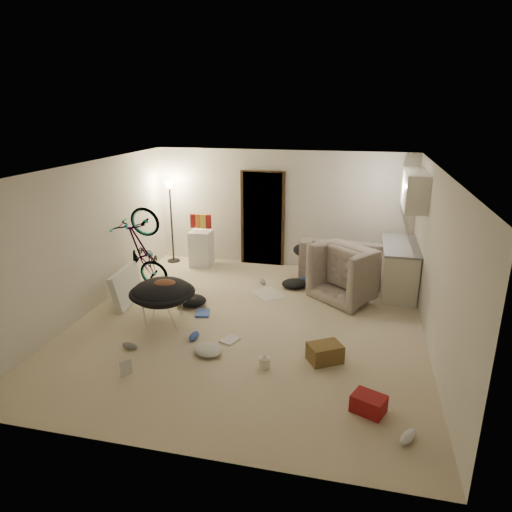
% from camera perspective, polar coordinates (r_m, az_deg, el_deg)
% --- Properties ---
extents(floor, '(5.50, 6.00, 0.02)m').
position_cam_1_polar(floor, '(7.49, -1.02, -8.49)').
color(floor, beige).
rests_on(floor, ground).
extents(ceiling, '(5.50, 6.00, 0.02)m').
position_cam_1_polar(ceiling, '(6.74, -1.14, 11.01)').
color(ceiling, white).
rests_on(ceiling, wall_back).
extents(wall_back, '(5.50, 0.02, 2.50)m').
position_cam_1_polar(wall_back, '(9.86, 3.20, 5.87)').
color(wall_back, silver).
rests_on(wall_back, floor).
extents(wall_front, '(5.50, 0.02, 2.50)m').
position_cam_1_polar(wall_front, '(4.38, -10.86, -10.88)').
color(wall_front, silver).
rests_on(wall_front, floor).
extents(wall_left, '(0.02, 6.00, 2.50)m').
position_cam_1_polar(wall_left, '(8.11, -20.35, 2.02)').
color(wall_left, silver).
rests_on(wall_left, floor).
extents(wall_right, '(0.02, 6.00, 2.50)m').
position_cam_1_polar(wall_right, '(6.91, 21.72, -0.86)').
color(wall_right, silver).
rests_on(wall_right, floor).
extents(doorway, '(0.85, 0.10, 2.04)m').
position_cam_1_polar(doorway, '(9.95, 0.86, 4.65)').
color(doorway, black).
rests_on(doorway, floor).
extents(door_trim, '(0.97, 0.04, 2.10)m').
position_cam_1_polar(door_trim, '(9.92, 0.82, 4.61)').
color(door_trim, '#352312').
rests_on(door_trim, floor).
extents(floor_lamp, '(0.28, 0.28, 1.81)m').
position_cam_1_polar(floor_lamp, '(10.20, -10.64, 6.32)').
color(floor_lamp, black).
rests_on(floor_lamp, floor).
extents(kitchen_counter, '(0.60, 1.50, 0.88)m').
position_cam_1_polar(kitchen_counter, '(9.01, 17.36, -1.53)').
color(kitchen_counter, beige).
rests_on(kitchen_counter, floor).
extents(counter_top, '(0.64, 1.54, 0.04)m').
position_cam_1_polar(counter_top, '(8.87, 17.64, 1.27)').
color(counter_top, gray).
rests_on(counter_top, kitchen_counter).
extents(kitchen_uppers, '(0.38, 1.40, 0.65)m').
position_cam_1_polar(kitchen_uppers, '(8.65, 19.17, 7.87)').
color(kitchen_uppers, beige).
rests_on(kitchen_uppers, wall_right).
extents(sofa, '(2.13, 0.91, 0.61)m').
position_cam_1_polar(sofa, '(9.44, 12.03, -1.04)').
color(sofa, '#39413A').
rests_on(sofa, floor).
extents(armchair, '(1.52, 1.50, 0.74)m').
position_cam_1_polar(armchair, '(8.60, 12.39, -2.53)').
color(armchair, '#39413A').
rests_on(armchair, floor).
extents(bicycle, '(1.68, 0.77, 0.96)m').
position_cam_1_polar(bicycle, '(8.97, -13.82, -1.33)').
color(bicycle, black).
rests_on(bicycle, floor).
extents(book_asset, '(0.27, 0.26, 0.02)m').
position_cam_1_polar(book_asset, '(6.38, -16.55, -14.26)').
color(book_asset, maroon).
rests_on(book_asset, floor).
extents(mini_fridge, '(0.47, 0.47, 0.78)m').
position_cam_1_polar(mini_fridge, '(10.08, -6.86, 0.97)').
color(mini_fridge, white).
rests_on(mini_fridge, floor).
extents(snack_box_0, '(0.11, 0.08, 0.30)m').
position_cam_1_polar(snack_box_0, '(9.97, -7.91, 4.39)').
color(snack_box_0, maroon).
rests_on(snack_box_0, mini_fridge).
extents(snack_box_1, '(0.11, 0.08, 0.30)m').
position_cam_1_polar(snack_box_1, '(9.93, -7.26, 4.36)').
color(snack_box_1, orange).
rests_on(snack_box_1, mini_fridge).
extents(snack_box_2, '(0.11, 0.09, 0.30)m').
position_cam_1_polar(snack_box_2, '(9.89, -6.60, 4.32)').
color(snack_box_2, gold).
rests_on(snack_box_2, mini_fridge).
extents(snack_box_3, '(0.10, 0.07, 0.30)m').
position_cam_1_polar(snack_box_3, '(9.85, -5.94, 4.29)').
color(snack_box_3, maroon).
rests_on(snack_box_3, mini_fridge).
extents(saucer_chair, '(1.04, 1.04, 0.74)m').
position_cam_1_polar(saucer_chair, '(7.47, -11.59, -5.16)').
color(saucer_chair, silver).
rests_on(saucer_chair, floor).
extents(hoodie, '(0.60, 0.56, 0.22)m').
position_cam_1_polar(hoodie, '(7.34, -11.43, -3.80)').
color(hoodie, '#562D1D').
rests_on(hoodie, saucer_chair).
extents(sofa_drape, '(0.58, 0.48, 0.28)m').
position_cam_1_polar(sofa_drape, '(9.42, 6.35, 0.72)').
color(sofa_drape, black).
rests_on(sofa_drape, sofa).
extents(tv_box, '(0.31, 0.97, 0.64)m').
position_cam_1_polar(tv_box, '(8.42, -15.90, -3.69)').
color(tv_box, silver).
rests_on(tv_box, floor).
extents(drink_case_a, '(0.55, 0.50, 0.25)m').
position_cam_1_polar(drink_case_a, '(6.49, 8.61, -11.87)').
color(drink_case_a, brown).
rests_on(drink_case_a, floor).
extents(drink_case_b, '(0.44, 0.39, 0.21)m').
position_cam_1_polar(drink_case_b, '(5.66, 13.90, -17.48)').
color(drink_case_b, maroon).
rests_on(drink_case_b, floor).
extents(juicer, '(0.15, 0.15, 0.22)m').
position_cam_1_polar(juicer, '(6.28, 1.04, -13.11)').
color(juicer, silver).
rests_on(juicer, floor).
extents(newspaper, '(0.75, 0.77, 0.01)m').
position_cam_1_polar(newspaper, '(8.59, 1.48, -4.75)').
color(newspaper, silver).
rests_on(newspaper, floor).
extents(book_blue, '(0.29, 0.35, 0.03)m').
position_cam_1_polar(book_blue, '(7.85, -6.69, -7.11)').
color(book_blue, '#304DB0').
rests_on(book_blue, floor).
extents(book_white, '(0.30, 0.34, 0.03)m').
position_cam_1_polar(book_white, '(6.98, -3.26, -10.42)').
color(book_white, silver).
rests_on(book_white, floor).
extents(shoe_0, '(0.33, 0.24, 0.11)m').
position_cam_1_polar(shoe_0, '(9.25, 6.47, -2.80)').
color(shoe_0, '#304DB0').
rests_on(shoe_0, floor).
extents(shoe_1, '(0.23, 0.28, 0.10)m').
position_cam_1_polar(shoe_1, '(9.04, 0.85, -3.22)').
color(shoe_1, slate).
rests_on(shoe_1, floor).
extents(shoe_2, '(0.12, 0.28, 0.10)m').
position_cam_1_polar(shoe_2, '(7.06, -7.76, -9.88)').
color(shoe_2, '#304DB0').
rests_on(shoe_2, floor).
extents(shoe_3, '(0.27, 0.15, 0.10)m').
position_cam_1_polar(shoe_3, '(6.98, -15.48, -10.78)').
color(shoe_3, slate).
rests_on(shoe_3, floor).
extents(shoe_4, '(0.25, 0.32, 0.11)m').
position_cam_1_polar(shoe_4, '(5.40, 18.43, -20.61)').
color(shoe_4, white).
rests_on(shoe_4, floor).
extents(clothes_lump_a, '(0.56, 0.48, 0.17)m').
position_cam_1_polar(clothes_lump_a, '(8.18, -8.10, -5.51)').
color(clothes_lump_a, black).
rests_on(clothes_lump_a, floor).
extents(clothes_lump_b, '(0.66, 0.64, 0.15)m').
position_cam_1_polar(clothes_lump_b, '(8.90, 4.82, -3.46)').
color(clothes_lump_b, black).
rests_on(clothes_lump_b, floor).
extents(clothes_lump_c, '(0.53, 0.50, 0.13)m').
position_cam_1_polar(clothes_lump_c, '(6.64, -5.99, -11.59)').
color(clothes_lump_c, silver).
rests_on(clothes_lump_c, floor).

